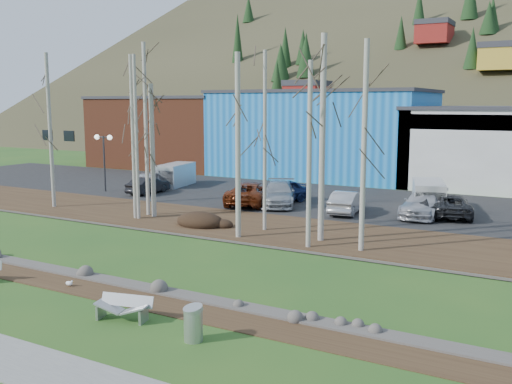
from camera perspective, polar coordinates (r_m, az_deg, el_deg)
The scene contains 37 objects.
ground at distance 21.53m, azimuth -19.65°, elevation -10.76°, with size 200.00×200.00×0.00m, color #27511D.
dirt_strip at distance 22.88m, azimuth -15.66°, elevation -9.36°, with size 80.00×1.80×0.03m, color #382616.
near_bank_rocks at distance 23.56m, azimuth -13.94°, elevation -8.79°, with size 80.00×0.80×0.50m, color #47423D, non-canonical shape.
river at distance 26.57m, azimuth -7.88°, elevation -6.59°, with size 80.00×8.00×0.90m, color black, non-canonical shape.
far_bank_rocks at distance 29.83m, azimuth -3.13°, elevation -4.80°, with size 80.00×0.80×0.46m, color #47423D, non-canonical shape.
far_bank at distance 32.50m, azimuth -0.12°, elevation -3.51°, with size 80.00×7.00×0.15m, color #382616.
parking_lot at distance 41.81m, azimuth 6.91°, elevation -0.80°, with size 80.00×14.00×0.14m, color black.
building_brick at distance 65.53m, azimuth -8.07°, elevation 6.03°, with size 16.32×12.24×7.80m.
building_blue at distance 56.53m, azimuth 6.73°, elevation 5.88°, with size 20.40×12.24×8.30m.
hillside at distance 98.99m, azimuth 20.57°, elevation 14.38°, with size 160.00×72.00×35.00m, color #35331F, non-canonical shape.
bench_damaged at distance 19.55m, azimuth -13.10°, elevation -11.19°, with size 1.93×1.00×0.82m.
litter_bin at distance 17.56m, azimuth -6.29°, elevation -13.08°, with size 0.57×0.57×0.99m, color #B1B4B7.
seagull at distance 23.48m, azimuth -18.18°, elevation -8.66°, with size 0.37×0.17×0.27m.
dirt_mound at distance 32.69m, azimuth -5.63°, elevation -2.84°, with size 2.88×2.03×0.56m, color black.
birch_0 at distance 40.23m, azimuth -19.89°, elevation 5.75°, with size 0.24×0.24×10.15m.
birch_1 at distance 35.70m, azimuth -10.97°, elevation 6.09°, with size 0.20×0.20×10.53m.
birch_2 at distance 35.18m, azimuth -10.31°, elevation 4.05°, with size 0.29×0.29×8.05m.
birch_3 at distance 34.63m, azimuth -11.88°, elevation 5.31°, with size 0.20×0.20×9.71m.
birch_4 at distance 29.12m, azimuth -1.82°, elevation 4.57°, with size 0.27×0.27×9.42m.
birch_5 at distance 30.79m, azimuth 0.89°, elevation 5.04°, with size 0.20×0.20×9.67m.
birch_6 at distance 27.16m, azimuth 5.36°, elevation 3.64°, with size 0.23×0.23×8.87m.
birch_7 at distance 28.52m, azimuth 6.65°, elevation 5.25°, with size 0.30×0.30×10.24m.
birch_8 at distance 26.80m, azimuth 10.75°, elevation 4.41°, with size 0.25×0.25×9.76m.
birch_10 at distance 34.80m, azimuth -12.22°, elevation 5.31°, with size 0.20×0.20×9.71m.
birch_11 at distance 35.68m, azimuth -10.93°, elevation 6.09°, with size 0.20×0.20×10.53m.
street_lamp at distance 46.34m, azimuth -14.99°, elevation 4.38°, with size 1.71×0.42×4.47m.
car_0 at distance 46.85m, azimuth -10.60°, elevation 1.16°, with size 1.77×4.39×1.50m, color silver.
car_1 at distance 44.71m, azimuth -10.73°, elevation 0.65°, with size 1.34×3.86×1.27m, color black.
car_2 at distance 39.28m, azimuth -0.42°, elevation -0.10°, with size 2.59×5.61×1.56m, color brown.
car_3 at distance 38.94m, azimuth 2.28°, elevation -0.17°, with size 2.23×5.48×1.59m, color #A1A6A9.
car_4 at distance 39.94m, azimuth 2.33°, elevation 0.06°, with size 1.87×4.65×1.59m, color #14234B.
car_5 at distance 36.55m, azimuth 9.07°, elevation -0.99°, with size 1.52×4.35×1.43m, color #A8A8AA.
car_6 at distance 37.23m, azimuth 17.43°, elevation -1.15°, with size 2.29×4.96×1.38m, color #29292C.
car_7 at distance 36.62m, azimuth 16.46°, elevation -1.13°, with size 2.17×5.34×1.55m, color #BBBABD.
car_8 at distance 37.06m, azimuth 18.86°, elevation -1.26°, with size 2.29×4.96×1.38m, color #29292C.
van_white at distance 38.10m, azimuth 16.86°, elevation -0.47°, with size 2.99×4.80×1.95m.
van_grey at distance 48.50m, azimuth -8.13°, elevation 1.70°, with size 2.48×4.48×1.85m.
Camera 1 is at (15.48, -13.21, 7.04)m, focal length 40.00 mm.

